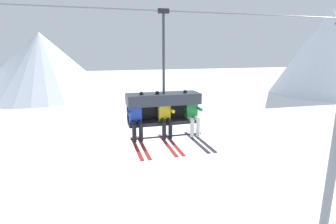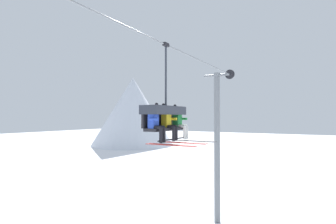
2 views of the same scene
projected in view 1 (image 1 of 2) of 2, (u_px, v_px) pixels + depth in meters
The scene contains 7 objects.
mountain_peak_central at pixel (42, 64), 45.87m from camera, with size 23.47×23.47×10.91m.
mountain_peak_east at pixel (327, 52), 47.09m from camera, with size 18.30×18.30×15.16m.
lift_cable at pixel (163, 11), 6.71m from camera, with size 16.65×0.05×0.05m.
chairlift_chair at pixel (163, 103), 7.33m from camera, with size 2.03×0.74×3.35m.
skier_blue at pixel (136, 117), 6.98m from camera, with size 0.48×1.70×1.34m.
skier_yellow at pixel (165, 115), 7.19m from camera, with size 0.48×1.70×1.34m.
skier_green at pixel (193, 113), 7.41m from camera, with size 0.48×1.70×1.34m.
Camera 1 is at (-0.67, -7.69, 7.80)m, focal length 28.00 mm.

